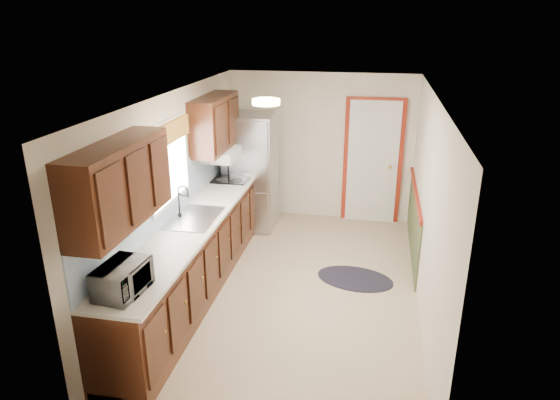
% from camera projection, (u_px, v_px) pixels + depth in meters
% --- Properties ---
extents(room_shell, '(3.20, 5.20, 2.52)m').
position_uv_depth(room_shell, '(296.00, 199.00, 5.86)').
color(room_shell, tan).
rests_on(room_shell, ground).
extents(kitchen_run, '(0.63, 4.00, 2.20)m').
position_uv_depth(kitchen_run, '(189.00, 231.00, 5.95)').
color(kitchen_run, '#34160B').
rests_on(kitchen_run, ground).
extents(back_wall_trim, '(1.12, 2.30, 2.08)m').
position_uv_depth(back_wall_trim, '(381.00, 174.00, 7.82)').
color(back_wall_trim, maroon).
rests_on(back_wall_trim, ground).
extents(ceiling_fixture, '(0.30, 0.30, 0.06)m').
position_uv_depth(ceiling_fixture, '(266.00, 102.00, 5.33)').
color(ceiling_fixture, '#FFD88C').
rests_on(ceiling_fixture, room_shell).
extents(microwave, '(0.31, 0.52, 0.34)m').
position_uv_depth(microwave, '(122.00, 276.00, 4.32)').
color(microwave, white).
rests_on(microwave, kitchen_run).
extents(refrigerator, '(0.76, 0.76, 1.82)m').
position_uv_depth(refrigerator, '(251.00, 172.00, 7.86)').
color(refrigerator, '#B7B7BC').
rests_on(refrigerator, ground).
extents(rug, '(1.10, 0.82, 0.01)m').
position_uv_depth(rug, '(355.00, 279.00, 6.50)').
color(rug, black).
rests_on(rug, ground).
extents(cooktop, '(0.51, 0.61, 0.02)m').
position_uv_depth(cooktop, '(232.00, 178.00, 7.45)').
color(cooktop, black).
rests_on(cooktop, kitchen_run).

